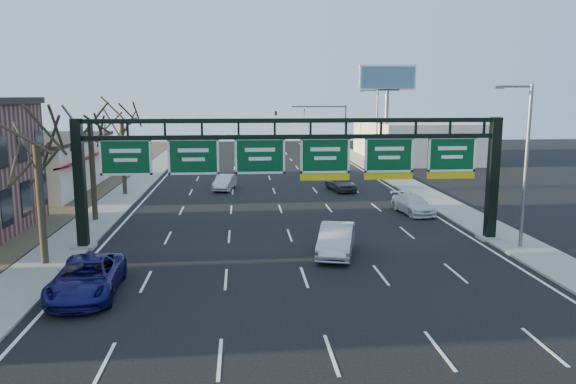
{
  "coord_description": "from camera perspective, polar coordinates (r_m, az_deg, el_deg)",
  "views": [
    {
      "loc": [
        -2.89,
        -23.15,
        8.48
      ],
      "look_at": [
        -0.34,
        7.04,
        3.2
      ],
      "focal_mm": 35.0,
      "sensor_mm": 36.0,
      "label": 1
    }
  ],
  "objects": [
    {
      "name": "lane_markings",
      "position": [
        44.07,
        -0.97,
        -1.2
      ],
      "size": [
        21.6,
        120.0,
        0.01
      ],
      "primitive_type": "cube",
      "color": "white",
      "rests_on": "ground"
    },
    {
      "name": "billboard_right",
      "position": [
        70.44,
        10.06,
        10.22
      ],
      "size": [
        7.0,
        0.5,
        12.0
      ],
      "color": "slate",
      "rests_on": "ground"
    },
    {
      "name": "streetlight_near",
      "position": [
        33.12,
        22.87,
        3.22
      ],
      "size": [
        2.15,
        0.22,
        9.0
      ],
      "color": "slate",
      "rests_on": "sidewalk_right"
    },
    {
      "name": "car_silver_sedan",
      "position": [
        30.18,
        4.94,
        -4.86
      ],
      "size": [
        2.91,
        5.23,
        1.63
      ],
      "primitive_type": "imported",
      "rotation": [
        0.0,
        0.0,
        -0.25
      ],
      "color": "#ACACB1",
      "rests_on": "ground"
    },
    {
      "name": "streetlight_far",
      "position": [
        65.08,
        8.9,
        6.78
      ],
      "size": [
        2.15,
        0.22,
        9.0
      ],
      "color": "slate",
      "rests_on": "sidewalk_right"
    },
    {
      "name": "car_grey_far",
      "position": [
        50.19,
        5.35,
        0.98
      ],
      "size": [
        2.54,
        4.61,
        1.49
      ],
      "primitive_type": "imported",
      "rotation": [
        0.0,
        0.0,
        0.19
      ],
      "color": "#3A3D3F",
      "rests_on": "ground"
    },
    {
      "name": "sign_gantry",
      "position": [
        31.53,
        0.76,
        2.87
      ],
      "size": [
        24.6,
        1.2,
        7.2
      ],
      "color": "black",
      "rests_on": "ground"
    },
    {
      "name": "building_right_distant",
      "position": [
        76.88,
        12.57,
        5.19
      ],
      "size": [
        12.0,
        20.0,
        5.0
      ],
      "primitive_type": "cube",
      "color": "beige",
      "rests_on": "ground"
    },
    {
      "name": "sidewalk_right",
      "position": [
        46.68,
        14.91,
        -0.84
      ],
      "size": [
        3.0,
        120.0,
        0.12
      ],
      "primitive_type": "cube",
      "color": "gray",
      "rests_on": "ground"
    },
    {
      "name": "sidewalk_left",
      "position": [
        45.07,
        -17.44,
        -1.34
      ],
      "size": [
        3.0,
        120.0,
        0.12
      ],
      "primitive_type": "cube",
      "color": "gray",
      "rests_on": "ground"
    },
    {
      "name": "tree_mid",
      "position": [
        39.42,
        -19.6,
        8.41
      ],
      "size": [
        3.6,
        3.6,
        9.24
      ],
      "color": "#2B2418",
      "rests_on": "sidewalk_left"
    },
    {
      "name": "tree_far",
      "position": [
        49.17,
        -16.63,
        8.32
      ],
      "size": [
        3.6,
        3.6,
        8.86
      ],
      "color": "#2B2418",
      "rests_on": "sidewalk_left"
    },
    {
      "name": "car_blue_suv",
      "position": [
        25.64,
        -19.77,
        -8.17
      ],
      "size": [
        2.87,
        5.78,
        1.58
      ],
      "primitive_type": "imported",
      "rotation": [
        0.0,
        0.0,
        0.05
      ],
      "color": "#141355",
      "rests_on": "ground"
    },
    {
      "name": "cream_strip",
      "position": [
        55.7,
        -24.31,
        2.7
      ],
      "size": [
        10.9,
        18.4,
        4.7
      ],
      "color": "beige",
      "rests_on": "ground"
    },
    {
      "name": "car_white_wagon",
      "position": [
        41.43,
        12.58,
        -1.23
      ],
      "size": [
        2.56,
        4.82,
        1.33
      ],
      "primitive_type": "imported",
      "rotation": [
        0.0,
        0.0,
        0.16
      ],
      "color": "white",
      "rests_on": "ground"
    },
    {
      "name": "car_silver_distant",
      "position": [
        50.75,
        -6.43,
        0.98
      ],
      "size": [
        2.2,
        4.3,
        1.35
      ],
      "primitive_type": "imported",
      "rotation": [
        0.0,
        0.0,
        -0.2
      ],
      "color": "silver",
      "rests_on": "ground"
    },
    {
      "name": "traffic_signal_mast",
      "position": [
        78.67,
        1.46,
        7.71
      ],
      "size": [
        10.16,
        0.54,
        7.0
      ],
      "color": "black",
      "rests_on": "ground"
    },
    {
      "name": "ground",
      "position": [
        24.82,
        2.19,
        -10.1
      ],
      "size": [
        160.0,
        160.0,
        0.0
      ],
      "primitive_type": "plane",
      "color": "black",
      "rests_on": "ground"
    },
    {
      "name": "tree_gantry",
      "position": [
        29.87,
        -24.35,
        6.39
      ],
      "size": [
        3.6,
        3.6,
        8.48
      ],
      "color": "#2B2418",
      "rests_on": "sidewalk_left"
    }
  ]
}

